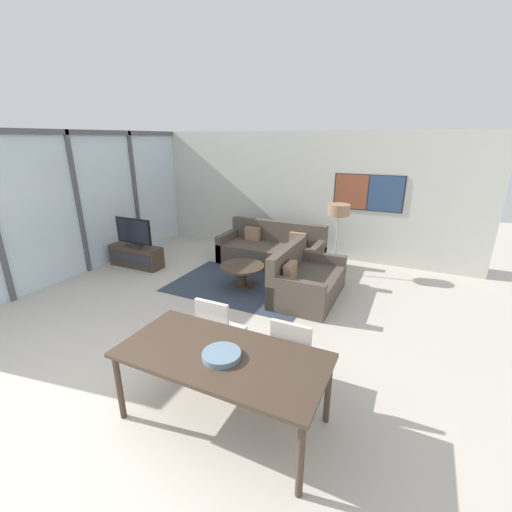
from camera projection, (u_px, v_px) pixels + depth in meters
ground_plane at (71, 441)px, 3.16m from camera, size 24.00×24.00×0.00m
wall_back at (299, 194)px, 7.93m from camera, size 8.01×0.09×2.80m
window_wall_left at (76, 198)px, 6.71m from camera, size 0.07×6.16×2.80m
area_rug at (242, 286)px, 6.46m from camera, size 2.64×1.77×0.01m
tv_console at (136, 256)px, 7.39m from camera, size 1.21×0.39×0.46m
television at (134, 233)px, 7.22m from camera, size 0.91×0.20×0.61m
sofa_main at (272, 251)px, 7.59m from camera, size 2.25×0.96×0.88m
sofa_side at (304, 282)px, 5.95m from camera, size 0.96×1.56×0.88m
coffee_table at (242, 271)px, 6.36m from camera, size 0.82×0.82×0.41m
dining_table at (222, 360)px, 3.18m from camera, size 1.96×0.95×0.76m
dining_chair_left at (218, 329)px, 4.05m from camera, size 0.46×0.46×0.92m
dining_chair_centre at (294, 353)px, 3.61m from camera, size 0.46×0.46×0.92m
fruit_bowl at (222, 355)px, 3.10m from camera, size 0.36×0.36×0.05m
floor_lamp at (339, 214)px, 6.68m from camera, size 0.42×0.42×1.43m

